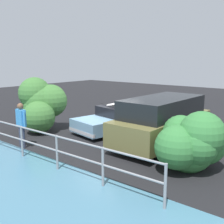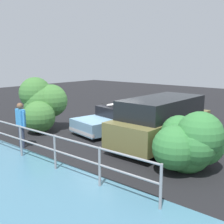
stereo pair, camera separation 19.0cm
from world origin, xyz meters
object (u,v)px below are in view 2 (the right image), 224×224
person_bystander (21,121)px  suv_car (162,121)px  bush_near_right (190,143)px  bush_near_left (41,104)px  sedan_car (121,118)px

person_bystander → suv_car: bearing=-137.1°
bush_near_right → bush_near_left: bearing=-0.7°
suv_car → bush_near_left: bearing=16.3°
person_bystander → bush_near_left: (1.54, -2.02, 0.22)m
bush_near_right → sedan_car: bearing=-28.6°
suv_car → bush_near_left: 5.65m
suv_car → person_bystander: bearing=42.9°
person_bystander → bush_near_left: size_ratio=0.69×
suv_car → bush_near_left: size_ratio=1.99×
person_bystander → bush_near_left: bush_near_left is taller
sedan_car → person_bystander: bearing=73.9°
sedan_car → bush_near_left: size_ratio=1.91×
sedan_car → suv_car: 2.76m
suv_car → bush_near_right: bearing=138.7°
suv_car → bush_near_left: bush_near_left is taller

